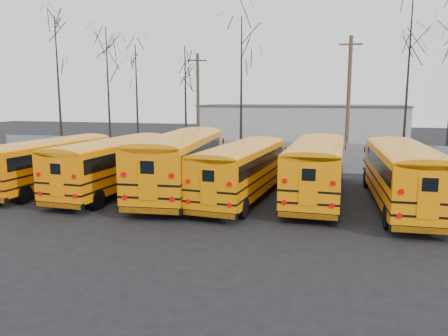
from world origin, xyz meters
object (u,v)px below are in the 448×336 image
(bus_a, at_px, (51,160))
(bus_b, at_px, (114,161))
(bus_e, at_px, (317,165))
(bus_f, at_px, (404,171))
(bus_d, at_px, (243,166))
(utility_pole_right, at_px, (348,99))
(utility_pole_left, at_px, (198,104))
(bus_c, at_px, (181,158))

(bus_a, bearing_deg, bus_b, 3.82)
(bus_e, xyz_separation_m, bus_f, (3.89, -0.88, -0.01))
(bus_d, relative_size, utility_pole_right, 1.09)
(bus_e, relative_size, utility_pole_left, 1.24)
(bus_d, distance_m, bus_f, 7.40)
(bus_b, distance_m, bus_e, 10.46)
(bus_a, relative_size, bus_b, 0.96)
(bus_c, relative_size, utility_pole_left, 1.37)
(bus_a, xyz_separation_m, bus_b, (3.86, -0.01, 0.07))
(bus_e, bearing_deg, bus_c, -174.21)
(bus_b, relative_size, bus_e, 0.98)
(bus_a, bearing_deg, utility_pole_right, 45.32)
(bus_d, xyz_separation_m, bus_e, (3.51, 0.94, 0.08))
(bus_b, distance_m, bus_c, 3.58)
(bus_f, bearing_deg, bus_e, 164.91)
(utility_pole_right, bearing_deg, bus_e, -102.12)
(bus_e, bearing_deg, utility_pole_right, 83.77)
(bus_f, distance_m, utility_pole_left, 21.59)
(bus_b, relative_size, bus_d, 1.02)
(bus_b, bearing_deg, bus_e, 8.75)
(bus_c, bearing_deg, utility_pole_right, 52.36)
(bus_a, distance_m, bus_f, 18.15)
(bus_d, distance_m, utility_pole_left, 17.45)
(bus_b, xyz_separation_m, utility_pole_left, (-0.48, 15.76, 2.74))
(bus_d, bearing_deg, bus_a, -174.11)
(bus_c, distance_m, bus_f, 10.76)
(bus_c, xyz_separation_m, bus_f, (10.75, -0.29, -0.16))
(bus_d, relative_size, bus_e, 0.96)
(bus_c, bearing_deg, bus_a, 178.60)
(bus_b, xyz_separation_m, utility_pole_right, (12.00, 13.94, 3.16))
(bus_d, relative_size, utility_pole_left, 1.20)
(bus_f, bearing_deg, utility_pole_right, 97.15)
(bus_a, height_order, utility_pole_left, utility_pole_left)
(bus_c, xyz_separation_m, utility_pole_left, (-4.01, 15.23, 2.54))
(bus_c, height_order, bus_f, bus_c)
(bus_b, height_order, bus_d, bus_b)
(bus_c, height_order, utility_pole_right, utility_pole_right)
(bus_b, bearing_deg, utility_pole_right, 51.89)
(bus_b, bearing_deg, bus_c, 11.15)
(bus_b, height_order, bus_c, bus_c)
(bus_c, distance_m, bus_d, 3.37)
(bus_a, height_order, bus_c, bus_c)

